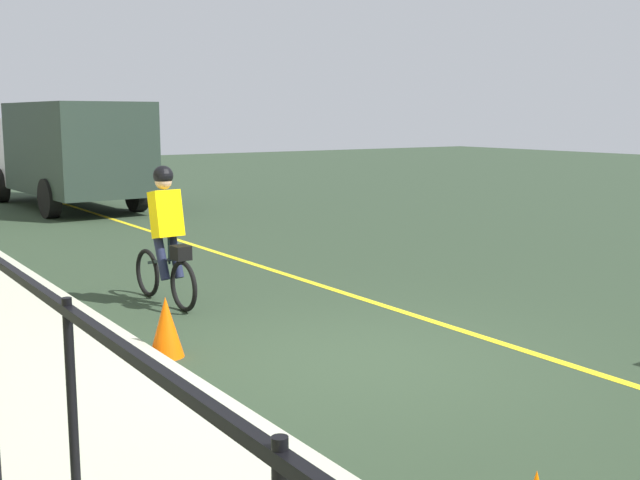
{
  "coord_description": "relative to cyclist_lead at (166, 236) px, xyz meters",
  "views": [
    {
      "loc": [
        -6.13,
        4.65,
        2.46
      ],
      "look_at": [
        1.45,
        -0.46,
        1.0
      ],
      "focal_mm": 43.93,
      "sensor_mm": 36.0,
      "label": 1
    }
  ],
  "objects": [
    {
      "name": "lane_line_centre",
      "position": [
        -3.28,
        -2.31,
        -0.91
      ],
      "size": [
        36.0,
        0.12,
        0.01
      ],
      "primitive_type": "cube",
      "color": "yellow",
      "rests_on": "ground"
    },
    {
      "name": "traffic_cone_far",
      "position": [
        -2.08,
        0.9,
        -0.59
      ],
      "size": [
        0.36,
        0.36,
        0.63
      ],
      "primitive_type": "cone",
      "color": "#EB5404",
      "rests_on": "ground"
    },
    {
      "name": "cyclist_lead",
      "position": [
        0.0,
        0.0,
        0.0
      ],
      "size": [
        1.71,
        0.38,
        1.83
      ],
      "rotation": [
        0.0,
        0.0,
        0.06
      ],
      "color": "black",
      "rests_on": "ground"
    },
    {
      "name": "ground_plane",
      "position": [
        -3.28,
        -0.71,
        -0.91
      ],
      "size": [
        80.0,
        80.0,
        0.0
      ],
      "primitive_type": "plane",
      "color": "#273726"
    },
    {
      "name": "sidewalk",
      "position": [
        -3.28,
        2.69,
        -0.84
      ],
      "size": [
        40.0,
        3.2,
        0.15
      ],
      "primitive_type": "cube",
      "color": "#AAAF99",
      "rests_on": "ground"
    },
    {
      "name": "box_truck_background",
      "position": [
        11.68,
        -2.17,
        0.64
      ],
      "size": [
        6.81,
        2.79,
        2.78
      ],
      "rotation": [
        0.0,
        0.0,
        0.05
      ],
      "color": "#233029",
      "rests_on": "ground"
    }
  ]
}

